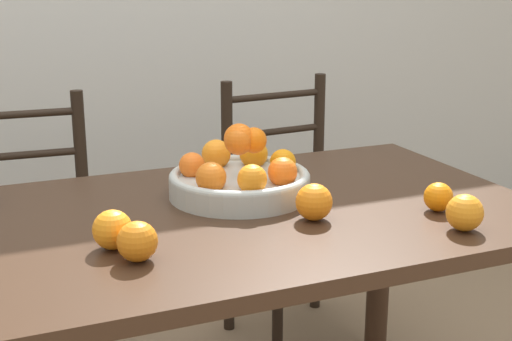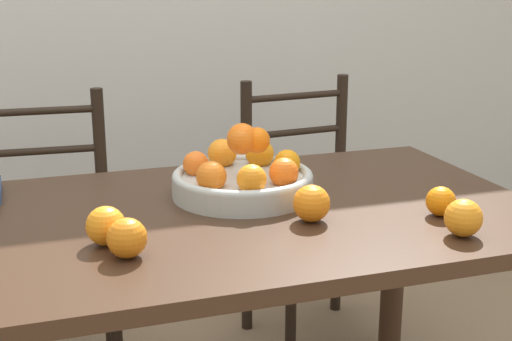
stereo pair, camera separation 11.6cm
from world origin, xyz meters
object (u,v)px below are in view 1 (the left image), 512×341
fruit_bowl (240,176)px  chair_left (28,251)px  orange_loose_2 (314,202)px  orange_loose_3 (438,197)px  orange_loose_4 (137,241)px  chair_right (294,214)px  orange_loose_0 (113,230)px  orange_loose_1 (465,213)px

fruit_bowl → chair_left: 0.85m
fruit_bowl → chair_left: size_ratio=0.36×
orange_loose_2 → chair_left: 1.06m
orange_loose_3 → orange_loose_4: size_ratio=0.86×
chair_right → orange_loose_0: bearing=-138.9°
orange_loose_0 → chair_right: size_ratio=0.08×
orange_loose_1 → chair_left: size_ratio=0.08×
chair_left → orange_loose_1: bearing=-48.8°
fruit_bowl → orange_loose_3: fruit_bowl is taller
fruit_bowl → orange_loose_4: fruit_bowl is taller
chair_left → chair_right: bearing=3.3°
orange_loose_0 → chair_left: (-0.10, 0.84, -0.35)m
orange_loose_2 → chair_left: (-0.54, 0.84, -0.35)m
orange_loose_0 → orange_loose_4: (0.03, -0.08, -0.00)m
orange_loose_4 → chair_right: bearing=50.1°
orange_loose_2 → chair_right: (0.36, 0.84, -0.35)m
orange_loose_0 → orange_loose_1: bearing=-14.7°
fruit_bowl → orange_loose_2: bearing=-68.8°
orange_loose_0 → chair_left: size_ratio=0.08×
fruit_bowl → orange_loose_0: (-0.35, -0.22, -0.01)m
orange_loose_0 → orange_loose_4: size_ratio=1.02×
orange_loose_1 → orange_loose_4: size_ratio=1.01×
fruit_bowl → orange_loose_1: fruit_bowl is taller
chair_left → orange_loose_2: bearing=-54.2°
orange_loose_2 → orange_loose_3: bearing=-11.2°
orange_loose_0 → orange_loose_4: orange_loose_0 is taller
orange_loose_0 → orange_loose_4: bearing=-69.0°
chair_left → chair_right: (0.90, -0.00, 0.00)m
orange_loose_1 → chair_right: bearing=84.0°
orange_loose_1 → chair_left: bearing=127.8°
orange_loose_3 → chair_left: (-0.82, 0.90, -0.34)m
orange_loose_2 → chair_right: bearing=66.7°
chair_left → chair_right: 0.90m
orange_loose_1 → chair_right: chair_right is taller
fruit_bowl → orange_loose_4: 0.43m
orange_loose_3 → chair_right: size_ratio=0.07×
orange_loose_2 → orange_loose_4: bearing=-169.5°
orange_loose_4 → orange_loose_2: bearing=10.5°
orange_loose_0 → chair_right: chair_right is taller
orange_loose_1 → fruit_bowl: bearing=130.7°
orange_loose_1 → orange_loose_4: (-0.66, 0.10, -0.00)m
orange_loose_0 → orange_loose_2: (0.43, -0.00, 0.00)m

